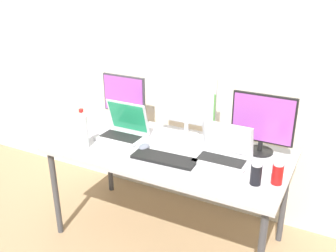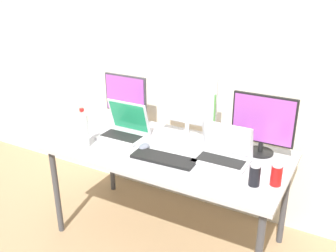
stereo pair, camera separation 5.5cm
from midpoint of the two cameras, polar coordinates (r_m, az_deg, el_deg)
ground_plane at (r=3.02m, az=0.54°, el=-16.33°), size 16.00×16.00×0.00m
wall_back at (r=2.94m, az=6.15°, el=10.80°), size 7.00×0.08×2.60m
work_desk at (r=2.64m, az=0.60°, el=-4.80°), size 1.66×0.81×0.74m
monitor_left at (r=3.03m, az=-5.93°, el=4.16°), size 0.38×0.21×0.40m
monitor_center at (r=2.73m, az=3.56°, el=3.37°), size 0.45×0.19×0.47m
monitor_right at (r=2.56m, az=14.86°, el=0.40°), size 0.42×0.18×0.42m
laptop_silver at (r=2.82m, az=-6.02°, el=-0.41°), size 0.33×0.26×0.26m
laptop_secondary at (r=2.48m, az=9.11°, el=-3.98°), size 0.35×0.24×0.25m
keyboard_main at (r=2.48m, az=-0.03°, el=-4.97°), size 0.44×0.17×0.02m
mouse_by_keyboard at (r=2.62m, az=-3.05°, el=-3.15°), size 0.07×0.10×0.04m
water_bottle at (r=2.66m, az=-12.19°, el=-0.49°), size 0.07×0.07×0.29m
soda_can_near_keyboard at (r=2.28m, az=16.85°, el=-7.21°), size 0.07×0.07×0.13m
soda_can_by_laptop at (r=2.24m, az=13.74°, el=-7.35°), size 0.07×0.07×0.13m
bamboo_vase at (r=2.64m, az=7.50°, el=-1.69°), size 0.07×0.07×0.39m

